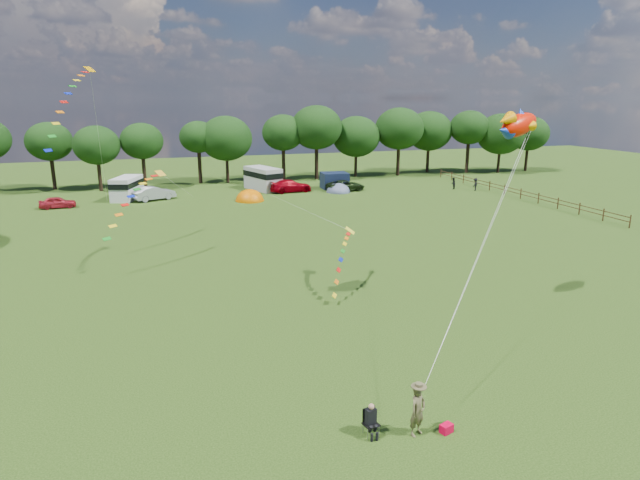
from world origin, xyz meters
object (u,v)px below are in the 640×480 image
object	(u,v)px
car_a	(58,202)
walker_b	(475,184)
campervan_b	(127,187)
campervan_c	(263,178)
tent_greyblue	(338,192)
fish_kite	(517,125)
camp_chair	(371,416)
walker_a	(453,183)
kite_flyer	(418,411)
car_c	(290,186)
car_b	(154,193)
car_d	(345,186)
tent_orange	(250,201)

from	to	relation	value
car_a	walker_b	bearing A→B (deg)	-98.77
campervan_b	campervan_c	distance (m)	16.18
tent_greyblue	fish_kite	xyz separation A→B (m)	(-3.38, -37.32, 9.83)
camp_chair	car_a	bearing A→B (deg)	96.90
walker_a	kite_flyer	bearing A→B (deg)	15.85
car_a	car_c	world-z (taller)	car_c
car_c	campervan_c	size ratio (longest dim) A/B	0.81
tent_greyblue	camp_chair	distance (m)	48.97
camp_chair	campervan_c	bearing A→B (deg)	70.02
car_b	campervan_b	distance (m)	3.34
car_d	walker_b	bearing A→B (deg)	-111.32
campervan_b	walker_a	bearing A→B (deg)	-79.08
car_c	camp_chair	xyz separation A→B (m)	(-9.60, -48.36, -0.04)
car_c	tent_orange	distance (m)	7.18
car_b	car_d	bearing A→B (deg)	-116.27
car_a	car_c	xyz separation A→B (m)	(25.79, 2.28, 0.15)
fish_kite	walker_b	distance (m)	39.87
tent_orange	kite_flyer	distance (m)	44.73
walker_b	campervan_b	bearing A→B (deg)	-43.00
tent_orange	walker_b	bearing A→B (deg)	-3.51
car_c	fish_kite	size ratio (longest dim) A/B	1.51
car_c	car_a	bearing A→B (deg)	87.87
car_b	campervan_b	bearing A→B (deg)	37.12
car_a	camp_chair	world-z (taller)	car_a
car_c	camp_chair	bearing A→B (deg)	161.59
car_c	tent_orange	xyz separation A→B (m)	(-5.81, -4.16, -0.74)
campervan_c	tent_greyblue	world-z (taller)	campervan_c
fish_kite	walker_b	world-z (taller)	fish_kite
kite_flyer	camp_chair	distance (m)	1.61
campervan_c	car_b	bearing A→B (deg)	84.85
car_a	kite_flyer	world-z (taller)	kite_flyer
car_a	walker_b	world-z (taller)	walker_b
camp_chair	campervan_b	bearing A→B (deg)	88.27
car_b	walker_b	xyz separation A→B (m)	(38.32, -5.33, 0.01)
car_a	campervan_b	xyz separation A→B (m)	(6.84, 3.27, 0.75)
tent_greyblue	walker_a	world-z (taller)	walker_a
walker_a	car_c	bearing A→B (deg)	-53.21
campervan_c	camp_chair	size ratio (longest dim) A/B	5.14
car_b	walker_a	world-z (taller)	car_b
kite_flyer	campervan_b	bearing A→B (deg)	78.13
campervan_b	kite_flyer	distance (m)	51.00
car_b	car_a	bearing A→B (deg)	75.32
car_a	walker_b	distance (m)	48.19
car_b	campervan_b	xyz separation A→B (m)	(-2.90, 1.55, 0.59)
campervan_c	walker_b	bearing A→B (deg)	-127.67
tent_greyblue	fish_kite	world-z (taller)	fish_kite
car_c	campervan_b	world-z (taller)	campervan_b
campervan_b	walker_b	world-z (taller)	campervan_b
car_a	fish_kite	world-z (taller)	fish_kite
campervan_c	walker_a	size ratio (longest dim) A/B	4.21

